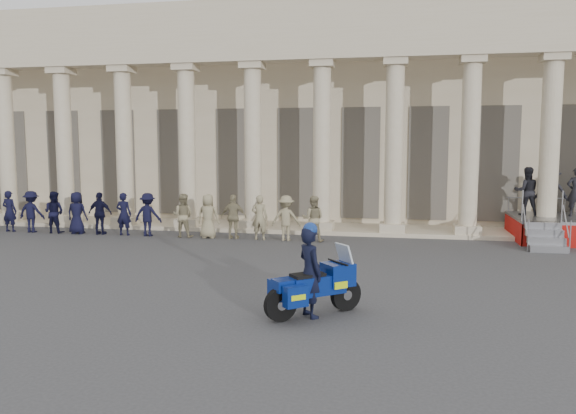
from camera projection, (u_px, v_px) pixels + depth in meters
The scene contains 6 objects.
ground at pixel (223, 284), 13.30m from camera, with size 90.00×90.00×0.00m, color #39393C.
building at pixel (313, 119), 27.18m from camera, with size 40.00×12.50×9.00m.
officer_rank at pixel (95, 213), 20.55m from camera, with size 16.95×0.59×1.56m.
reviewing_stand at pixel (572, 201), 19.10m from camera, with size 4.14×3.96×2.51m.
motorcycle at pixel (315, 286), 10.76m from camera, with size 1.75×1.55×1.35m.
rider at pixel (310, 270), 10.67m from camera, with size 0.72×0.75×1.83m.
Camera 1 is at (3.99, -12.48, 3.28)m, focal length 35.00 mm.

